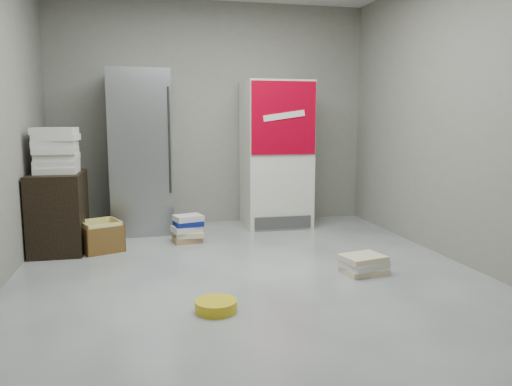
{
  "coord_description": "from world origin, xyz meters",
  "views": [
    {
      "loc": [
        -0.85,
        -3.92,
        1.33
      ],
      "look_at": [
        0.18,
        0.7,
        0.63
      ],
      "focal_mm": 35.0,
      "sensor_mm": 36.0,
      "label": 1
    }
  ],
  "objects": [
    {
      "name": "wood_shelf",
      "position": [
        -1.73,
        1.4,
        0.4
      ],
      "size": [
        0.5,
        0.8,
        0.8
      ],
      "primitive_type": "cube",
      "color": "black",
      "rests_on": "ground"
    },
    {
      "name": "phonebook_stack_main",
      "position": [
        -0.42,
        1.45,
        0.15
      ],
      "size": [
        0.37,
        0.32,
        0.3
      ],
      "rotation": [
        0.0,
        0.0,
        0.14
      ],
      "color": "#A18057",
      "rests_on": "ground"
    },
    {
      "name": "coke_cooler",
      "position": [
        0.75,
        2.12,
        0.9
      ],
      "size": [
        0.8,
        0.73,
        1.8
      ],
      "color": "silver",
      "rests_on": "ground"
    },
    {
      "name": "supply_box_stack",
      "position": [
        -1.72,
        1.39,
        1.03
      ],
      "size": [
        0.43,
        0.44,
        0.45
      ],
      "color": "silver",
      "rests_on": "wood_shelf"
    },
    {
      "name": "cardboard_box",
      "position": [
        -1.32,
        1.28,
        0.13
      ],
      "size": [
        0.51,
        0.51,
        0.31
      ],
      "rotation": [
        0.0,
        0.0,
        0.41
      ],
      "color": "yellow",
      "rests_on": "ground"
    },
    {
      "name": "phonebook_stack_side",
      "position": [
        0.98,
        -0.01,
        0.08
      ],
      "size": [
        0.42,
        0.36,
        0.16
      ],
      "rotation": [
        0.0,
        0.0,
        0.12
      ],
      "color": "beige",
      "rests_on": "ground"
    },
    {
      "name": "room_shell",
      "position": [
        0.0,
        0.0,
        1.8
      ],
      "size": [
        4.04,
        5.04,
        2.82
      ],
      "color": "gray",
      "rests_on": "ground"
    },
    {
      "name": "ground",
      "position": [
        0.0,
        0.0,
        0.0
      ],
      "size": [
        5.0,
        5.0,
        0.0
      ],
      "primitive_type": "plane",
      "color": "#B9B8B4",
      "rests_on": "ground"
    },
    {
      "name": "steel_fridge",
      "position": [
        -0.9,
        2.13,
        0.95
      ],
      "size": [
        0.7,
        0.72,
        1.9
      ],
      "color": "#9B9EA3",
      "rests_on": "ground"
    },
    {
      "name": "bucket_lid",
      "position": [
        -0.4,
        -0.61,
        0.04
      ],
      "size": [
        0.37,
        0.37,
        0.08
      ],
      "primitive_type": "cylinder",
      "rotation": [
        0.0,
        0.0,
        0.28
      ],
      "color": "yellow",
      "rests_on": "ground"
    }
  ]
}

